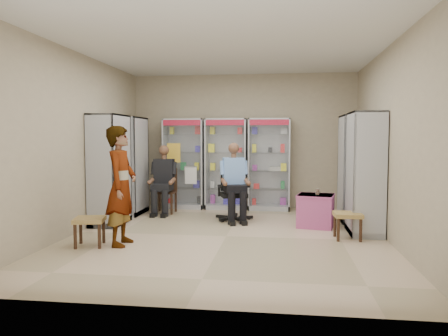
# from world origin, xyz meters

# --- Properties ---
(floor) EXTENTS (6.00, 6.00, 0.00)m
(floor) POSITION_xyz_m (0.00, 0.00, 0.00)
(floor) COLOR tan
(floor) RESTS_ON ground
(room_shell) EXTENTS (5.02, 6.02, 3.01)m
(room_shell) POSITION_xyz_m (0.00, 0.00, 1.97)
(room_shell) COLOR tan
(room_shell) RESTS_ON ground
(cabinet_back_left) EXTENTS (0.90, 0.50, 2.00)m
(cabinet_back_left) POSITION_xyz_m (-1.30, 2.73, 1.00)
(cabinet_back_left) COLOR #A8AAAF
(cabinet_back_left) RESTS_ON floor
(cabinet_back_mid) EXTENTS (0.90, 0.50, 2.00)m
(cabinet_back_mid) POSITION_xyz_m (-0.35, 2.73, 1.00)
(cabinet_back_mid) COLOR silver
(cabinet_back_mid) RESTS_ON floor
(cabinet_back_right) EXTENTS (0.90, 0.50, 2.00)m
(cabinet_back_right) POSITION_xyz_m (0.60, 2.73, 1.00)
(cabinet_back_right) COLOR silver
(cabinet_back_right) RESTS_ON floor
(cabinet_right_far) EXTENTS (0.90, 0.50, 2.00)m
(cabinet_right_far) POSITION_xyz_m (2.23, 1.60, 1.00)
(cabinet_right_far) COLOR #A9ABB0
(cabinet_right_far) RESTS_ON floor
(cabinet_right_near) EXTENTS (0.90, 0.50, 2.00)m
(cabinet_right_near) POSITION_xyz_m (2.23, 0.50, 1.00)
(cabinet_right_near) COLOR #B2B5BA
(cabinet_right_near) RESTS_ON floor
(cabinet_left_far) EXTENTS (0.90, 0.50, 2.00)m
(cabinet_left_far) POSITION_xyz_m (-2.23, 1.80, 1.00)
(cabinet_left_far) COLOR #A0A3A7
(cabinet_left_far) RESTS_ON floor
(cabinet_left_near) EXTENTS (0.90, 0.50, 2.00)m
(cabinet_left_near) POSITION_xyz_m (-2.23, 0.70, 1.00)
(cabinet_left_near) COLOR silver
(cabinet_left_near) RESTS_ON floor
(wooden_chair) EXTENTS (0.42, 0.42, 0.94)m
(wooden_chair) POSITION_xyz_m (-1.55, 2.00, 0.47)
(wooden_chair) COLOR #322113
(wooden_chair) RESTS_ON floor
(seated_customer) EXTENTS (0.44, 0.60, 1.34)m
(seated_customer) POSITION_xyz_m (-1.55, 1.95, 0.67)
(seated_customer) COLOR black
(seated_customer) RESTS_ON floor
(office_chair) EXTENTS (0.74, 0.74, 1.09)m
(office_chair) POSITION_xyz_m (-0.03, 1.40, 0.55)
(office_chair) COLOR black
(office_chair) RESTS_ON floor
(seated_shopkeeper) EXTENTS (0.62, 0.74, 1.39)m
(seated_shopkeeper) POSITION_xyz_m (-0.03, 1.35, 0.70)
(seated_shopkeeper) COLOR #74A6E6
(seated_shopkeeper) RESTS_ON floor
(pink_trunk) EXTENTS (0.70, 0.68, 0.58)m
(pink_trunk) POSITION_xyz_m (1.48, 0.95, 0.29)
(pink_trunk) COLOR #C04C82
(pink_trunk) RESTS_ON floor
(tea_glass) EXTENTS (0.07, 0.07, 0.10)m
(tea_glass) POSITION_xyz_m (1.51, 0.97, 0.63)
(tea_glass) COLOR #5C1307
(tea_glass) RESTS_ON pink_trunk
(woven_stool_a) EXTENTS (0.43, 0.43, 0.42)m
(woven_stool_a) POSITION_xyz_m (1.90, 0.05, 0.21)
(woven_stool_a) COLOR #A06E43
(woven_stool_a) RESTS_ON floor
(woven_stool_b) EXTENTS (0.50, 0.50, 0.42)m
(woven_stool_b) POSITION_xyz_m (-1.90, -0.89, 0.21)
(woven_stool_b) COLOR #A98A47
(woven_stool_b) RESTS_ON floor
(standing_man) EXTENTS (0.43, 0.65, 1.75)m
(standing_man) POSITION_xyz_m (-1.46, -0.76, 0.88)
(standing_man) COLOR #969799
(standing_man) RESTS_ON floor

